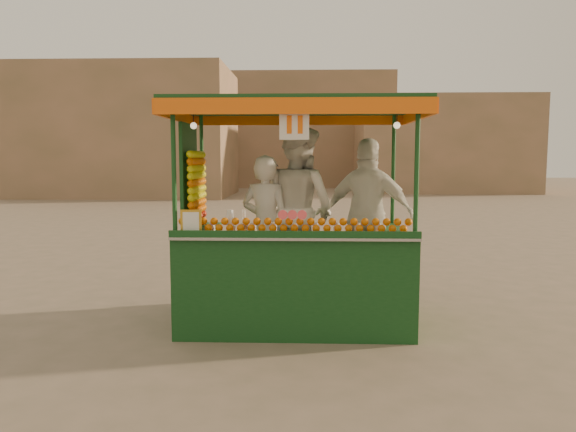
{
  "coord_description": "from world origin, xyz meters",
  "views": [
    {
      "loc": [
        -0.32,
        -6.01,
        1.79
      ],
      "look_at": [
        -0.52,
        -0.11,
        1.16
      ],
      "focal_mm": 33.59,
      "sensor_mm": 36.0,
      "label": 1
    }
  ],
  "objects_px": {
    "vendor_left": "(266,226)",
    "vendor_middle": "(299,210)",
    "juice_cart": "(289,254)",
    "vendor_right": "(369,216)"
  },
  "relations": [
    {
      "from": "vendor_left",
      "to": "vendor_middle",
      "type": "bearing_deg",
      "value": -136.48
    },
    {
      "from": "vendor_right",
      "to": "juice_cart",
      "type": "bearing_deg",
      "value": 40.14
    },
    {
      "from": "vendor_left",
      "to": "vendor_right",
      "type": "distance_m",
      "value": 1.16
    },
    {
      "from": "vendor_left",
      "to": "juice_cart",
      "type": "bearing_deg",
      "value": 163.51
    },
    {
      "from": "vendor_left",
      "to": "vendor_right",
      "type": "xyz_separation_m",
      "value": [
        1.15,
        0.15,
        0.1
      ]
    },
    {
      "from": "vendor_middle",
      "to": "vendor_left",
      "type": "bearing_deg",
      "value": 67.53
    },
    {
      "from": "juice_cart",
      "to": "vendor_left",
      "type": "distance_m",
      "value": 0.43
    },
    {
      "from": "vendor_middle",
      "to": "vendor_right",
      "type": "bearing_deg",
      "value": -137.72
    },
    {
      "from": "vendor_left",
      "to": "vendor_right",
      "type": "relative_size",
      "value": 0.89
    },
    {
      "from": "vendor_left",
      "to": "vendor_middle",
      "type": "height_order",
      "value": "vendor_middle"
    }
  ]
}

